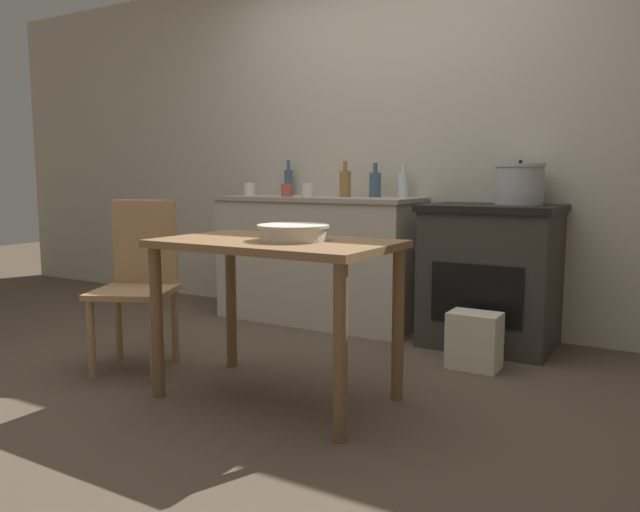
{
  "coord_description": "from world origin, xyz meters",
  "views": [
    {
      "loc": [
        1.83,
        -2.47,
        1.04
      ],
      "look_at": [
        0.0,
        0.57,
        0.58
      ],
      "focal_mm": 35.0,
      "sensor_mm": 36.0,
      "label": 1
    }
  ],
  "objects_px": {
    "chair": "(139,279)",
    "bottle_mid_left": "(403,184)",
    "bottle_far_left": "(345,183)",
    "stove": "(490,275)",
    "mixing_bowl_large": "(293,232)",
    "cup_mid_right": "(249,189)",
    "work_table": "(276,266)",
    "cup_center_right": "(287,190)",
    "bottle_left": "(289,182)",
    "cup_center": "(308,190)",
    "flour_sack": "(474,340)",
    "stock_pot": "(520,184)",
    "bottle_center_left": "(375,184)"
  },
  "relations": [
    {
      "from": "chair",
      "to": "bottle_left",
      "type": "height_order",
      "value": "bottle_left"
    },
    {
      "from": "chair",
      "to": "bottle_mid_left",
      "type": "relative_size",
      "value": 4.02
    },
    {
      "from": "bottle_far_left",
      "to": "cup_mid_right",
      "type": "distance_m",
      "value": 0.79
    },
    {
      "from": "stove",
      "to": "cup_center",
      "type": "bearing_deg",
      "value": -175.21
    },
    {
      "from": "bottle_left",
      "to": "cup_center",
      "type": "bearing_deg",
      "value": -40.63
    },
    {
      "from": "work_table",
      "to": "cup_center_right",
      "type": "relative_size",
      "value": 11.86
    },
    {
      "from": "mixing_bowl_large",
      "to": "bottle_center_left",
      "type": "height_order",
      "value": "bottle_center_left"
    },
    {
      "from": "stove",
      "to": "cup_center_right",
      "type": "bearing_deg",
      "value": -175.76
    },
    {
      "from": "chair",
      "to": "cup_center_right",
      "type": "height_order",
      "value": "cup_center_right"
    },
    {
      "from": "stock_pot",
      "to": "bottle_mid_left",
      "type": "bearing_deg",
      "value": 172.32
    },
    {
      "from": "mixing_bowl_large",
      "to": "cup_center",
      "type": "relative_size",
      "value": 3.48
    },
    {
      "from": "flour_sack",
      "to": "mixing_bowl_large",
      "type": "relative_size",
      "value": 0.94
    },
    {
      "from": "work_table",
      "to": "cup_center",
      "type": "xyz_separation_m",
      "value": [
        -0.66,
        1.32,
        0.31
      ]
    },
    {
      "from": "chair",
      "to": "bottle_mid_left",
      "type": "height_order",
      "value": "bottle_mid_left"
    },
    {
      "from": "stove",
      "to": "mixing_bowl_large",
      "type": "bearing_deg",
      "value": -109.96
    },
    {
      "from": "mixing_bowl_large",
      "to": "cup_center_right",
      "type": "distance_m",
      "value": 1.59
    },
    {
      "from": "bottle_mid_left",
      "to": "cup_center_right",
      "type": "relative_size",
      "value": 2.48
    },
    {
      "from": "flour_sack",
      "to": "cup_mid_right",
      "type": "height_order",
      "value": "cup_mid_right"
    },
    {
      "from": "flour_sack",
      "to": "cup_center",
      "type": "height_order",
      "value": "cup_center"
    },
    {
      "from": "stove",
      "to": "mixing_bowl_large",
      "type": "xyz_separation_m",
      "value": [
        -0.51,
        -1.4,
        0.35
      ]
    },
    {
      "from": "bottle_far_left",
      "to": "bottle_mid_left",
      "type": "xyz_separation_m",
      "value": [
        0.37,
        0.14,
        -0.01
      ]
    },
    {
      "from": "work_table",
      "to": "stock_pot",
      "type": "bearing_deg",
      "value": 64.33
    },
    {
      "from": "mixing_bowl_large",
      "to": "bottle_mid_left",
      "type": "height_order",
      "value": "bottle_mid_left"
    },
    {
      "from": "bottle_far_left",
      "to": "cup_center_right",
      "type": "relative_size",
      "value": 2.69
    },
    {
      "from": "bottle_mid_left",
      "to": "mixing_bowl_large",
      "type": "bearing_deg",
      "value": -84.4
    },
    {
      "from": "stock_pot",
      "to": "cup_center_right",
      "type": "relative_size",
      "value": 3.2
    },
    {
      "from": "chair",
      "to": "bottle_far_left",
      "type": "distance_m",
      "value": 1.6
    },
    {
      "from": "bottle_far_left",
      "to": "bottle_left",
      "type": "distance_m",
      "value": 0.61
    },
    {
      "from": "stove",
      "to": "mixing_bowl_large",
      "type": "relative_size",
      "value": 2.64
    },
    {
      "from": "cup_mid_right",
      "to": "flour_sack",
      "type": "bearing_deg",
      "value": -14.54
    },
    {
      "from": "stove",
      "to": "cup_center",
      "type": "relative_size",
      "value": 9.2
    },
    {
      "from": "cup_center_right",
      "to": "bottle_left",
      "type": "bearing_deg",
      "value": 122.03
    },
    {
      "from": "work_table",
      "to": "cup_center_right",
      "type": "xyz_separation_m",
      "value": [
        -0.83,
        1.32,
        0.31
      ]
    },
    {
      "from": "stove",
      "to": "cup_center_right",
      "type": "distance_m",
      "value": 1.51
    },
    {
      "from": "chair",
      "to": "bottle_mid_left",
      "type": "bearing_deg",
      "value": 36.32
    },
    {
      "from": "stock_pot",
      "to": "mixing_bowl_large",
      "type": "relative_size",
      "value": 0.89
    },
    {
      "from": "flour_sack",
      "to": "cup_center_right",
      "type": "distance_m",
      "value": 1.72
    },
    {
      "from": "bottle_mid_left",
      "to": "cup_mid_right",
      "type": "xyz_separation_m",
      "value": [
        -1.15,
        -0.2,
        -0.04
      ]
    },
    {
      "from": "chair",
      "to": "cup_center_right",
      "type": "bearing_deg",
      "value": 60.16
    },
    {
      "from": "bottle_center_left",
      "to": "bottle_left",
      "type": "bearing_deg",
      "value": 173.68
    },
    {
      "from": "mixing_bowl_large",
      "to": "cup_center",
      "type": "distance_m",
      "value": 1.5
    },
    {
      "from": "stove",
      "to": "chair",
      "type": "distance_m",
      "value": 2.06
    },
    {
      "from": "stock_pot",
      "to": "cup_center_right",
      "type": "distance_m",
      "value": 1.56
    },
    {
      "from": "chair",
      "to": "cup_mid_right",
      "type": "bearing_deg",
      "value": 76.99
    },
    {
      "from": "cup_center",
      "to": "cup_center_right",
      "type": "distance_m",
      "value": 0.17
    },
    {
      "from": "stove",
      "to": "work_table",
      "type": "height_order",
      "value": "stove"
    },
    {
      "from": "bottle_left",
      "to": "bottle_center_left",
      "type": "xyz_separation_m",
      "value": [
        0.77,
        -0.09,
        -0.01
      ]
    },
    {
      "from": "mixing_bowl_large",
      "to": "cup_center",
      "type": "xyz_separation_m",
      "value": [
        -0.74,
        1.29,
        0.15
      ]
    },
    {
      "from": "stove",
      "to": "cup_center_right",
      "type": "height_order",
      "value": "cup_center_right"
    },
    {
      "from": "cup_mid_right",
      "to": "bottle_left",
      "type": "bearing_deg",
      "value": 48.61
    }
  ]
}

